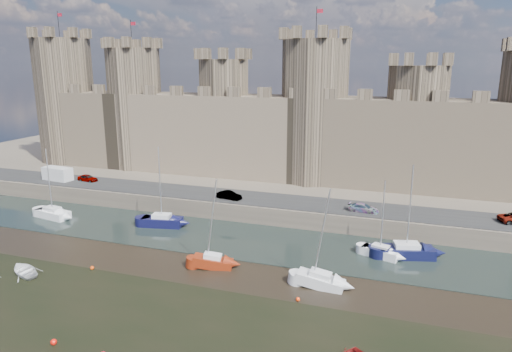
# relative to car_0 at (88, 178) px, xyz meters

# --- Properties ---
(water_channel) EXTENTS (160.00, 12.00, 0.08)m
(water_channel) POSITION_rel_car_0_xyz_m (33.41, -10.53, -3.06)
(water_channel) COLOR black
(water_channel) RESTS_ON ground
(quay) EXTENTS (160.00, 60.00, 2.50)m
(quay) POSITION_rel_car_0_xyz_m (33.41, 25.47, -1.85)
(quay) COLOR #4C443A
(quay) RESTS_ON ground
(road) EXTENTS (160.00, 7.00, 0.10)m
(road) POSITION_rel_car_0_xyz_m (33.41, -0.53, -0.55)
(road) COLOR black
(road) RESTS_ON quay
(castle) EXTENTS (108.50, 11.00, 29.00)m
(castle) POSITION_rel_car_0_xyz_m (32.77, 13.47, 8.57)
(castle) COLOR #42382B
(castle) RESTS_ON quay
(car_0) EXTENTS (3.67, 1.78, 1.21)m
(car_0) POSITION_rel_car_0_xyz_m (0.00, 0.00, 0.00)
(car_0) COLOR gray
(car_0) RESTS_ON quay
(car_1) EXTENTS (3.90, 1.95, 1.23)m
(car_1) POSITION_rel_car_0_xyz_m (26.45, -2.10, 0.01)
(car_1) COLOR gray
(car_1) RESTS_ON quay
(car_2) EXTENTS (4.07, 1.89, 1.15)m
(car_2) POSITION_rel_car_0_xyz_m (45.61, -1.87, -0.03)
(car_2) COLOR gray
(car_2) RESTS_ON quay
(van) EXTENTS (5.41, 2.68, 2.27)m
(van) POSITION_rel_car_0_xyz_m (-5.24, -1.03, 0.53)
(van) COLOR silver
(van) RESTS_ON quay
(sailboat_0) EXTENTS (5.70, 2.99, 10.13)m
(sailboat_0) POSITION_rel_car_0_xyz_m (2.63, -11.30, -2.31)
(sailboat_0) COLOR silver
(sailboat_0) RESTS_ON ground
(sailboat_1) EXTENTS (5.82, 3.13, 11.06)m
(sailboat_1) POSITION_rel_car_0_xyz_m (19.41, -9.35, -2.25)
(sailboat_1) COLOR black
(sailboat_1) RESTS_ON ground
(sailboat_2) EXTENTS (4.50, 2.85, 9.07)m
(sailboat_2) POSITION_rel_car_0_xyz_m (48.49, -10.40, -2.35)
(sailboat_2) COLOR white
(sailboat_2) RESTS_ON ground
(sailboat_3) EXTENTS (6.62, 3.93, 10.89)m
(sailboat_3) POSITION_rel_car_0_xyz_m (51.33, -9.48, -2.27)
(sailboat_3) COLOR black
(sailboat_3) RESTS_ON ground
(sailboat_4) EXTENTS (4.58, 2.68, 10.06)m
(sailboat_4) POSITION_rel_car_0_xyz_m (31.28, -19.02, -2.36)
(sailboat_4) COLOR maroon
(sailboat_4) RESTS_ON ground
(sailboat_5) EXTENTS (4.82, 1.99, 10.29)m
(sailboat_5) POSITION_rel_car_0_xyz_m (43.28, -19.68, -2.36)
(sailboat_5) COLOR silver
(sailboat_5) RESTS_ON ground
(dinghy_6) EXTENTS (4.56, 3.96, 0.79)m
(dinghy_6) POSITION_rel_car_0_xyz_m (13.20, -27.08, -2.71)
(dinghy_6) COLOR silver
(dinghy_6) RESTS_ON ground
(buoy_0) EXTENTS (0.50, 0.50, 0.50)m
(buoy_0) POSITION_rel_car_0_xyz_m (25.05, -36.11, -2.85)
(buoy_0) COLOR #FC160B
(buoy_0) RESTS_ON ground
(buoy_1) EXTENTS (0.43, 0.43, 0.43)m
(buoy_1) POSITION_rel_car_0_xyz_m (19.07, -23.73, -2.89)
(buoy_1) COLOR #F0450A
(buoy_1) RESTS_ON ground
(buoy_3) EXTENTS (0.40, 0.40, 0.40)m
(buoy_3) POSITION_rel_car_0_xyz_m (41.84, -23.21, -2.90)
(buoy_3) COLOR #FF390B
(buoy_3) RESTS_ON ground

